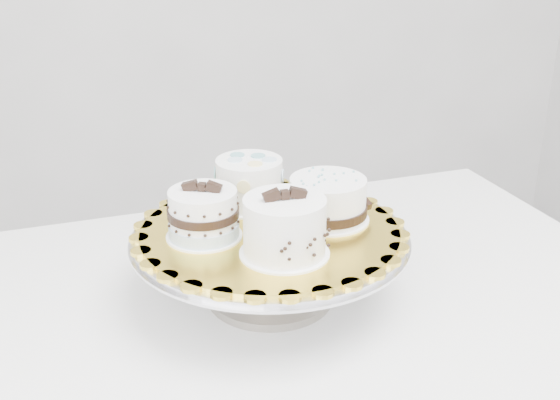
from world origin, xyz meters
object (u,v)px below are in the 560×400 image
object	(u,v)px
cake_swirl	(285,228)
cake_ribbon	(328,201)
cake_stand	(270,253)
cake_board	(270,230)
cake_dots	(249,182)
cake_banded	(203,216)
table	(277,347)

from	to	relation	value
cake_swirl	cake_ribbon	world-z (taller)	cake_swirl
cake_swirl	cake_stand	bearing A→B (deg)	89.47
cake_board	cake_swirl	size ratio (longest dim) A/B	3.07
cake_dots	cake_banded	bearing A→B (deg)	-120.26
cake_dots	cake_ribbon	xyz separation A→B (m)	(0.09, -0.09, -0.01)
table	cake_swirl	bearing A→B (deg)	-100.23
table	cake_swirl	world-z (taller)	cake_swirl
cake_board	cake_ribbon	size ratio (longest dim) A/B	2.86
cake_dots	cake_ribbon	bearing A→B (deg)	-26.82
cake_board	cake_dots	distance (m)	0.10
cake_swirl	cake_banded	size ratio (longest dim) A/B	0.93
cake_board	cake_ribbon	bearing A→B (deg)	-0.06
cake_stand	cake_banded	distance (m)	0.12
table	cake_dots	distance (m)	0.26
table	cake_dots	xyz separation A→B (m)	(-0.00, 0.11, 0.23)
cake_board	cake_dots	world-z (taller)	cake_dots
cake_swirl	cake_banded	xyz separation A→B (m)	(-0.09, 0.09, -0.01)
cake_stand	cake_swirl	world-z (taller)	cake_swirl
cake_board	cake_banded	xyz separation A→B (m)	(-0.10, 0.01, 0.03)
cake_banded	cake_board	bearing A→B (deg)	24.99
cake_swirl	cake_dots	bearing A→B (deg)	92.60
cake_board	cake_banded	world-z (taller)	cake_banded
table	cake_swirl	size ratio (longest dim) A/B	9.85
cake_banded	table	bearing A→B (deg)	18.20
table	cake_ribbon	bearing A→B (deg)	9.89
cake_board	cake_dots	size ratio (longest dim) A/B	2.89
cake_stand	cake_dots	world-z (taller)	cake_dots
table	cake_board	distance (m)	0.19
cake_board	cake_ribbon	distance (m)	0.10
table	cake_board	size ratio (longest dim) A/B	3.21
cake_board	cake_ribbon	xyz separation A→B (m)	(0.09, -0.00, 0.03)
table	cake_stand	bearing A→B (deg)	114.50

